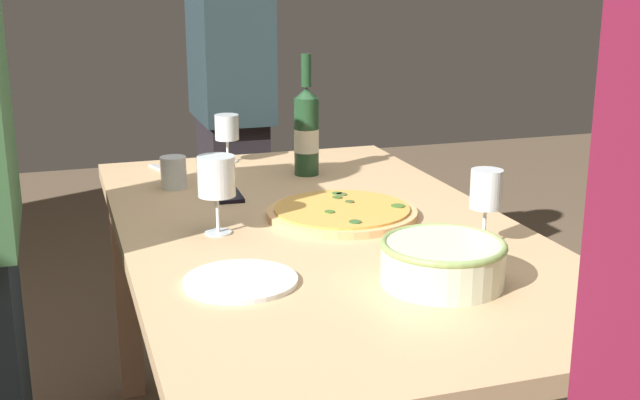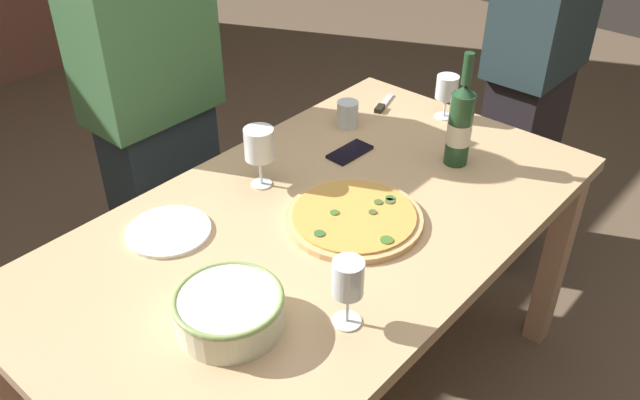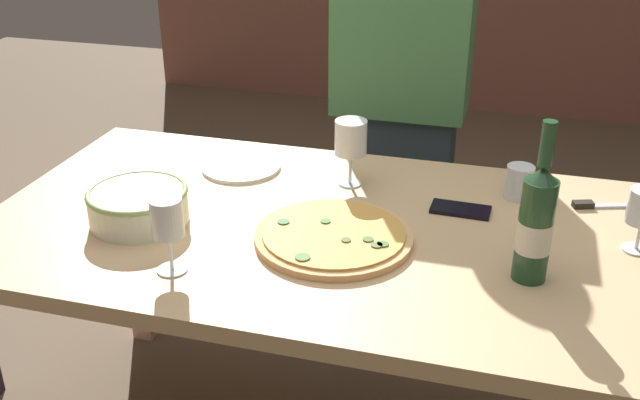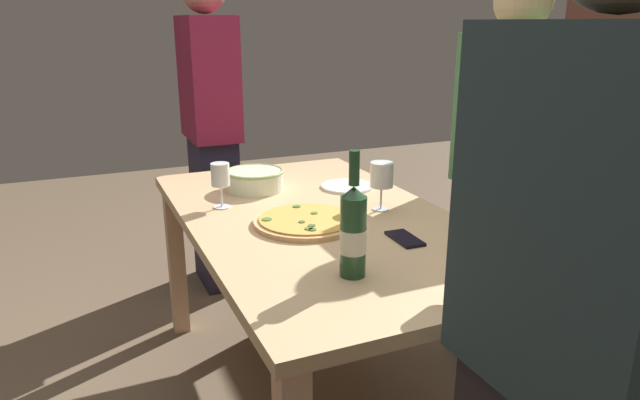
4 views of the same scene
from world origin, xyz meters
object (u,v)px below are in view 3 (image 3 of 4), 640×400
Objects in this scene: pizza at (334,236)px; cell_phone at (461,210)px; wine_glass_by_bottle at (351,140)px; cup_amber at (519,182)px; wine_glass_far_left at (167,220)px; serving_bowl at (138,204)px; wine_bottle at (536,223)px; dining_table at (320,257)px; pizza_knife at (595,205)px; side_plate at (241,167)px; person_host at (400,105)px.

cell_phone is (0.26, 0.23, -0.01)m from pizza.
cup_amber is (0.43, 0.04, -0.08)m from wine_glass_by_bottle.
wine_glass_by_bottle reaches higher than cell_phone.
serving_bowl is at bearing 133.33° from wine_glass_far_left.
wine_bottle reaches higher than wine_glass_by_bottle.
dining_table is 10.36× the size of pizza_knife.
dining_table is 6.72× the size of serving_bowl.
cup_amber is (0.86, 0.38, -0.00)m from serving_bowl.
dining_table is 9.00× the size of wine_glass_by_bottle.
wine_glass_far_left is 1.17× the size of cell_phone.
side_plate is at bearing 95.68° from wine_glass_far_left.
cup_amber reaches higher than dining_table.
wine_glass_far_left is 0.89m from cup_amber.
person_host is (-0.43, 0.89, -0.08)m from wine_bottle.
wine_bottle is (0.48, -0.12, 0.22)m from dining_table.
wine_bottle is 0.40m from cup_amber.
side_plate is 1.51× the size of cell_phone.
person_host reaches higher than pizza_knife.
side_plate is (-0.35, 0.33, -0.01)m from pizza.
wine_glass_by_bottle is (0.43, 0.34, 0.08)m from serving_bowl.
wine_glass_far_left is 1.09× the size of pizza_knife.
wine_bottle is (0.43, -0.04, 0.12)m from pizza.
serving_bowl is 1.65× the size of cell_phone.
wine_bottle is (0.90, -0.01, 0.08)m from serving_bowl.
pizza is at bearing -149.72° from pizza_knife.
pizza is at bearing -138.91° from cup_amber.
pizza_knife is at bearing 2.93° from wine_glass_by_bottle.
cell_phone is 0.67m from person_host.
wine_bottle reaches higher than dining_table.
wine_bottle is 1.59× the size of side_plate.
pizza is at bearing -83.24° from wine_glass_by_bottle.
wine_glass_by_bottle is at bearing -175.23° from cup_amber.
pizza_knife is (0.15, 0.38, -0.12)m from wine_bottle.
wine_glass_far_left is (-0.73, -0.17, -0.01)m from wine_bottle.
person_host is at bearing 55.84° from side_plate.
side_plate is 0.63m from person_host.
serving_bowl reaches higher than dining_table.
person_host is at bearing 25.02° from cell_phone.
serving_bowl is 1.00m from person_host.
person_host is (0.35, 0.52, 0.04)m from side_plate.
pizza is 0.33m from wine_glass_by_bottle.
pizza is 1.66× the size of side_plate.
serving_bowl is at bearing 179.46° from wine_bottle.
wine_glass_by_bottle is at bearing -0.00° from person_host.
person_host is (-0.26, 0.62, 0.04)m from cell_phone.
dining_table is 0.79m from person_host.
dining_table is 0.43m from wine_glass_far_left.
wine_glass_far_left is (-0.24, -0.29, 0.21)m from dining_table.
wine_glass_far_left reaches higher than dining_table.
pizza reaches higher than side_plate.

